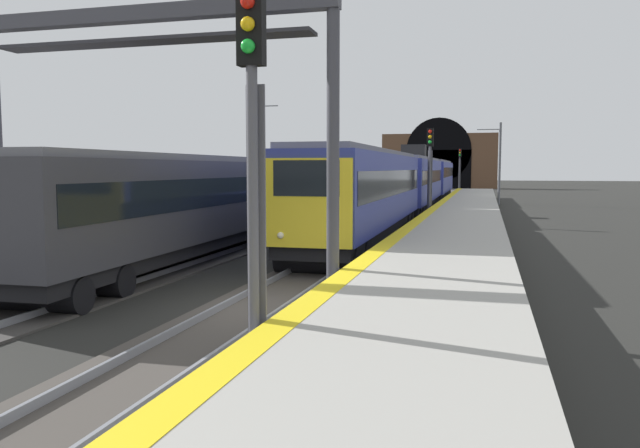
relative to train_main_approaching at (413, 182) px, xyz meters
The scene contains 14 objects.
ground_plane 31.54m from the train_main_approaching, behind, with size 320.00×320.00×0.00m, color black.
platform_right 31.74m from the train_main_approaching, behind, with size 112.00×3.76×1.08m, color #9E9B93.
platform_right_edge_strip 31.56m from the train_main_approaching, behind, with size 112.00×0.50×0.01m, color yellow.
track_main_line 31.53m from the train_main_approaching, behind, with size 160.00×2.67×0.21m.
track_adjacent_line 31.94m from the train_main_approaching, behind, with size 160.00×2.97×0.21m.
train_main_approaching is the anchor object (origin of this frame).
train_adjacent_platform 14.84m from the train_main_approaching, 159.99° to the left, with size 41.07×3.31×3.72m.
railway_signal_near 36.58m from the train_main_approaching, behind, with size 0.39×0.38×5.76m.
railway_signal_mid 8.13m from the train_main_approaching, 166.68° to the right, with size 0.39×0.38×5.60m.
railway_signal_far 34.35m from the train_main_approaching, ahead, with size 0.39×0.38×5.69m.
overhead_signal_gantry 31.91m from the train_main_approaching, behind, with size 0.70×9.05×7.02m.
tunnel_portal 59.94m from the train_main_approaching, ahead, with size 2.65×18.68×11.48m.
catenary_mast_near 14.78m from the train_main_approaching, 24.79° to the right, with size 0.22×2.13×7.34m.
catenary_mast_far 11.78m from the train_main_approaching, 104.55° to the left, with size 0.22×2.19×8.26m.
Camera 1 is at (-13.40, -5.08, 3.29)m, focal length 34.91 mm.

